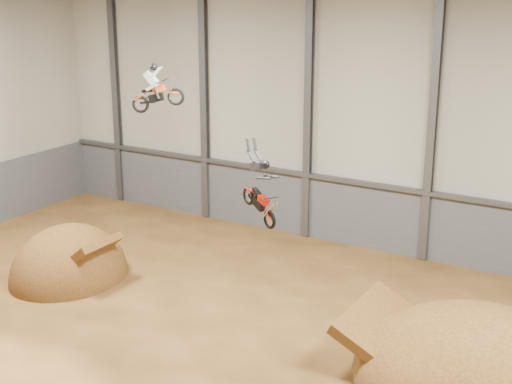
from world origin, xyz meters
TOP-DOWN VIEW (x-y plane):
  - floor at (0.00, 0.00)m, footprint 40.00×40.00m
  - back_wall at (0.00, 15.00)m, footprint 40.00×0.10m
  - lower_band_back at (0.00, 14.90)m, footprint 39.80×0.18m
  - steel_rail at (0.00, 14.75)m, footprint 39.80×0.35m
  - steel_column_0 at (-16.67, 14.80)m, footprint 0.40×0.36m
  - steel_column_1 at (-10.00, 14.80)m, footprint 0.40×0.36m
  - steel_column_2 at (-3.33, 14.80)m, footprint 0.40×0.36m
  - steel_column_3 at (3.33, 14.80)m, footprint 0.40×0.36m
  - takeoff_ramp at (-10.44, 3.91)m, footprint 5.16×5.95m
  - fmx_rider_a at (-4.10, 3.33)m, footprint 2.62×1.75m
  - fmx_rider_b at (1.20, 1.87)m, footprint 3.44×2.26m

SIDE VIEW (x-z plane):
  - floor at x=0.00m, z-range 0.00..0.00m
  - takeoff_ramp at x=-10.44m, z-range -2.58..2.58m
  - lower_band_back at x=0.00m, z-range 0.00..3.50m
  - steel_rail at x=0.00m, z-range 3.45..3.65m
  - fmx_rider_b at x=1.20m, z-range 5.30..8.52m
  - back_wall at x=0.00m, z-range 0.00..14.00m
  - steel_column_0 at x=-16.67m, z-range 0.05..13.95m
  - steel_column_1 at x=-10.00m, z-range 0.05..13.95m
  - steel_column_2 at x=-3.33m, z-range 0.05..13.95m
  - steel_column_3 at x=3.33m, z-range 0.05..13.95m
  - fmx_rider_a at x=-4.10m, z-range 8.57..10.93m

